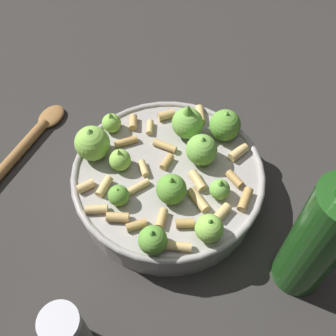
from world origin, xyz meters
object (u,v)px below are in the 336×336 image
cooking_pan (168,178)px  pepper_shaker (68,334)px  wooden_spoon (18,153)px  olive_oil_bottle (320,239)px

cooking_pan → pepper_shaker: bearing=-123.1°
wooden_spoon → pepper_shaker: bearing=-71.5°
olive_oil_bottle → wooden_spoon: olive_oil_bottle is taller
cooking_pan → wooden_spoon: bearing=157.9°
pepper_shaker → wooden_spoon: 0.30m
cooking_pan → pepper_shaker: (-0.13, -0.19, 0.01)m
cooking_pan → pepper_shaker: 0.23m
cooking_pan → pepper_shaker: size_ratio=2.56×
olive_oil_bottle → wooden_spoon: size_ratio=1.06×
cooking_pan → olive_oil_bottle: (0.15, -0.14, 0.06)m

